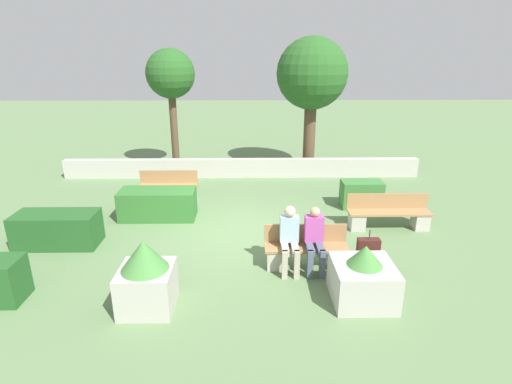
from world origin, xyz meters
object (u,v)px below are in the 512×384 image
Objects in this scene: bench_front at (306,252)px; planter_corner_left at (146,277)px; bench_left_side at (389,215)px; planter_corner_right at (363,278)px; person_seated_man at (315,237)px; tree_center_left at (312,75)px; person_seated_woman at (290,236)px; bench_right_side at (168,189)px; tree_leftmost at (171,76)px; suitcase at (368,253)px.

planter_corner_left is (-2.96, -1.40, 0.28)m from bench_front.
planter_corner_right reaches higher than bench_left_side.
tree_center_left reaches higher than person_seated_man.
bench_right_side is at bearing 127.63° from person_seated_woman.
bench_left_side is 9.14m from tree_leftmost.
bench_front is 8.11m from tree_center_left.
bench_right_side is 7.00m from planter_corner_right.
person_seated_woman is 9.01m from tree_leftmost.
bench_right_side is at bearing -84.16° from tree_leftmost.
planter_corner_left is 9.55m from tree_leftmost.
tree_leftmost is (-3.64, 7.78, 2.71)m from person_seated_woman.
bench_left_side is at bearing -13.50° from bench_right_side.
bench_front is 1.50m from planter_corner_right.
planter_corner_left is at bearing -114.74° from tree_center_left.
person_seated_woman is 8.13m from tree_center_left.
bench_right_side reaches higher than suitcase.
planter_corner_right is (-1.51, -3.13, 0.09)m from bench_left_side.
planter_corner_right is at bearing -57.05° from person_seated_man.
bench_front is 5.51m from bench_right_side.
person_seated_man is at bearing -0.50° from person_seated_woman.
person_seated_woman is at bearing -140.04° from bench_left_side.
bench_right_side is (-3.65, 4.12, 0.00)m from bench_front.
planter_corner_right reaches higher than bench_right_side.
tree_leftmost is at bearing 117.68° from bench_front.
tree_center_left reaches higher than planter_corner_left.
person_seated_woman is at bearing -176.07° from suitcase.
person_seated_woman is 1.67m from planter_corner_right.
person_seated_man is at bearing 122.95° from planter_corner_right.
planter_corner_left is at bearing -144.93° from bench_left_side.
bench_right_side is 5.57m from planter_corner_left.
suitcase is at bearing -88.41° from tree_center_left.
tree_center_left is at bearing 81.63° from bench_front.
bench_front is 9.19m from tree_leftmost.
planter_corner_left is at bearing -177.54° from planter_corner_right.
person_seated_woman is (-0.50, 0.00, 0.02)m from person_seated_man.
planter_corner_right is at bearing -110.05° from suitcase.
tree_leftmost reaches higher than suitcase.
bench_left_side and bench_right_side have the same top height.
planter_corner_right is 1.30m from suitcase.
bench_left_side is 2.53× the size of suitcase.
bench_right_side is 0.40× the size of tree_leftmost.
bench_right_side is at bearing -145.49° from tree_center_left.
suitcase is at bearing -33.15° from bench_right_side.
person_seated_man reaches higher than planter_corner_right.
planter_corner_right reaches higher than suitcase.
suitcase is (4.25, 1.38, -0.30)m from planter_corner_left.
tree_leftmost is at bearing 118.05° from person_seated_man.
bench_right_side is at bearing 130.01° from planter_corner_right.
bench_front is at bearing 179.05° from suitcase.
bench_left_side reaches higher than suitcase.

